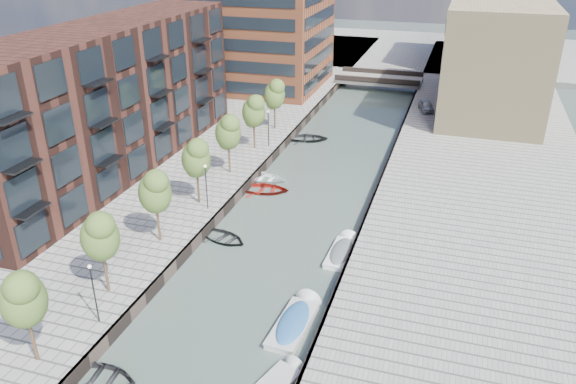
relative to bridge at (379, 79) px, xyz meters
The scene contains 29 objects.
water 32.03m from the bridge, 90.00° to the right, with size 300.00×300.00×0.00m, color #38473F.
quay_left 48.17m from the bridge, 138.37° to the right, with size 60.00×140.00×1.00m, color gray.
quay_right 35.79m from the bridge, 63.43° to the right, with size 20.00×140.00×1.00m, color gray.
quay_wall_left 32.59m from the bridge, 100.79° to the right, with size 0.25×140.00×1.00m, color #332823.
quay_wall_right 32.59m from the bridge, 79.21° to the right, with size 0.25×140.00×1.00m, color #332823.
far_closure 28.01m from the bridge, 90.00° to the left, with size 80.00×40.00×1.00m, color gray.
apartment_block 46.99m from the bridge, 115.46° to the right, with size 8.00×38.00×14.00m, color black.
tan_block_near 19.99m from the bridge, 32.01° to the right, with size 12.00×25.00×14.00m, color #9C8860.
tan_block_far 23.87m from the bridge, 45.00° to the left, with size 12.00×20.00×16.00m, color #9C8860.
bridge is the anchor object (origin of this frame).
tree_0 68.64m from the bridge, 97.13° to the right, with size 2.50×2.50×5.95m.
tree_1 61.71m from the bridge, 97.93° to the right, with size 2.50×2.50×5.95m.
tree_2 54.81m from the bridge, 98.95° to the right, with size 2.50×2.50×5.95m.
tree_3 47.92m from the bridge, 100.25° to the right, with size 2.50×2.50×5.95m.
tree_4 41.08m from the bridge, 102.00° to the right, with size 2.50×2.50×5.95m.
tree_5 34.30m from the bridge, 104.44° to the right, with size 2.50×2.50×5.95m.
tree_6 27.63m from the bridge, 108.10° to the right, with size 2.50×2.50×5.95m.
lamp_0 64.44m from the bridge, 96.42° to the right, with size 0.24×0.24×4.12m.
lamp_1 48.58m from the bridge, 98.53° to the right, with size 0.24×0.24×4.12m.
lamp_2 32.87m from the bridge, 102.68° to the right, with size 0.24×0.24×4.12m.
sloop_0 67.78m from the bridge, 94.19° to the right, with size 3.30×4.62×0.96m, color black.
sloop_1 51.18m from the bridge, 95.00° to the right, with size 2.93×4.11×0.85m, color black.
sloop_2 41.53m from the bridge, 96.02° to the right, with size 3.37×4.72×0.98m, color maroon.
sloop_3 39.24m from the bridge, 97.91° to the right, with size 3.37×4.72×0.98m, color white.
sloop_4 26.66m from the bridge, 99.20° to the right, with size 3.47×4.85×1.01m, color black.
motorboat_2 65.08m from the bridge, 85.83° to the right, with size 2.86×4.74×1.50m.
motorboat_3 59.52m from the bridge, 85.95° to the right, with size 2.29×5.70×1.86m.
motorboat_4 50.31m from the bridge, 84.05° to the right, with size 1.88×5.01×1.65m.
car 15.66m from the bridge, 57.84° to the right, with size 1.54×3.83×1.30m, color #A9AAAD.
Camera 1 is at (12.44, -15.21, 23.28)m, focal length 35.00 mm.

